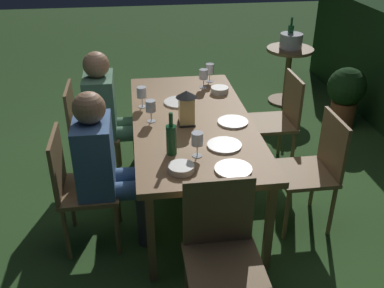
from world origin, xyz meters
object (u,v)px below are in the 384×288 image
(person_in_blue, at_px, (105,163))
(chair_head_far, at_px, (222,250))
(plate_c, at_px, (233,122))
(person_in_green, at_px, (109,111))
(chair_side_right_b, at_px, (314,167))
(lantern_centerpiece, at_px, (186,106))
(wine_glass_d, at_px, (210,69))
(side_table, at_px, (288,66))
(bowl_bread, at_px, (181,168))
(chair_side_left_a, at_px, (87,129))
(wine_glass_e, at_px, (142,93))
(chair_side_right_a, at_px, (278,117))
(plate_d, at_px, (179,102))
(green_bottle_on_table, at_px, (171,139))
(wine_glass_b, at_px, (204,75))
(plate_b, at_px, (224,145))
(chair_side_left_b, at_px, (78,184))
(dining_table, at_px, (192,125))
(bowl_olives, at_px, (220,90))
(potted_plant_by_hedge, at_px, (346,93))
(wine_glass_c, at_px, (151,107))
(plate_a, at_px, (233,169))
(ice_bucket, at_px, (291,40))
(wine_glass_a, at_px, (197,140))

(person_in_blue, height_order, chair_head_far, person_in_blue)
(plate_c, bearing_deg, person_in_green, -119.54)
(chair_side_right_b, distance_m, lantern_centerpiece, 1.03)
(wine_glass_d, height_order, side_table, wine_glass_d)
(bowl_bread, bearing_deg, side_table, 148.49)
(chair_side_left_a, relative_size, wine_glass_e, 5.15)
(chair_side_right_a, height_order, plate_d, chair_side_right_a)
(chair_side_right_a, relative_size, plate_c, 3.78)
(lantern_centerpiece, distance_m, side_table, 2.48)
(green_bottle_on_table, height_order, plate_c, green_bottle_on_table)
(wine_glass_b, xyz_separation_m, plate_b, (1.08, -0.03, -0.11))
(chair_head_far, bearing_deg, chair_side_left_b, -132.38)
(chair_side_left_b, bearing_deg, person_in_green, 166.99)
(person_in_blue, distance_m, bowl_bread, 0.58)
(dining_table, height_order, bowl_bread, bowl_bread)
(chair_side_left_a, distance_m, wine_glass_b, 1.11)
(bowl_olives, bearing_deg, potted_plant_by_hedge, 112.39)
(dining_table, xyz_separation_m, chair_head_far, (1.19, 0.00, -0.19))
(lantern_centerpiece, bearing_deg, wine_glass_c, -107.78)
(lantern_centerpiece, bearing_deg, bowl_bread, -10.03)
(plate_a, bearing_deg, person_in_blue, -113.09)
(person_in_blue, bearing_deg, chair_head_far, 40.05)
(chair_side_left_b, height_order, potted_plant_by_hedge, chair_side_left_b)
(person_in_blue, relative_size, plate_c, 5.00)
(wine_glass_c, height_order, side_table, wine_glass_c)
(chair_side_left_a, relative_size, bowl_bread, 5.37)
(bowl_bread, bearing_deg, bowl_olives, 158.69)
(chair_side_right_b, xyz_separation_m, potted_plant_by_hedge, (-1.53, 0.97, -0.10))
(plate_b, height_order, side_table, plate_b)
(bowl_olives, bearing_deg, person_in_blue, -46.15)
(chair_side_left_b, distance_m, wine_glass_c, 0.77)
(person_in_blue, bearing_deg, plate_d, 141.81)
(wine_glass_c, height_order, plate_d, wine_glass_c)
(chair_head_far, bearing_deg, bowl_olives, 169.58)
(plate_c, bearing_deg, person_in_blue, -71.36)
(chair_side_right_a, relative_size, potted_plant_by_hedge, 1.30)
(plate_b, bearing_deg, green_bottle_on_table, -82.10)
(chair_side_right_a, bearing_deg, ice_bucket, 157.95)
(chair_side_left_b, bearing_deg, dining_table, 116.77)
(wine_glass_e, distance_m, bowl_olives, 0.71)
(plate_c, bearing_deg, potted_plant_by_hedge, 128.75)
(green_bottle_on_table, xyz_separation_m, wine_glass_d, (-1.28, 0.47, 0.01))
(chair_side_right_b, height_order, green_bottle_on_table, green_bottle_on_table)
(chair_side_left_b, relative_size, chair_head_far, 1.00)
(dining_table, height_order, ice_bucket, ice_bucket)
(green_bottle_on_table, bearing_deg, ice_bucket, 145.55)
(chair_side_left_a, height_order, wine_glass_a, wine_glass_a)
(side_table, bearing_deg, person_in_blue, -42.07)
(green_bottle_on_table, distance_m, side_table, 2.90)
(chair_side_right_b, relative_size, wine_glass_d, 5.15)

